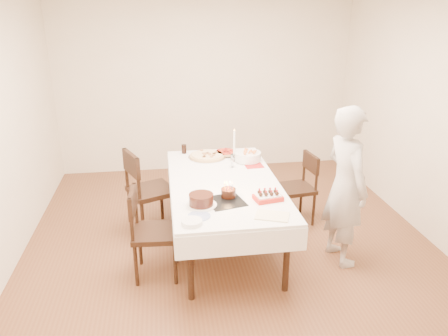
{
  "coord_description": "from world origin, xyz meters",
  "views": [
    {
      "loc": [
        -0.69,
        -4.18,
        2.54
      ],
      "look_at": [
        -0.07,
        0.07,
        0.9
      ],
      "focal_mm": 35.0,
      "sensor_mm": 36.0,
      "label": 1
    }
  ],
  "objects": [
    {
      "name": "birthday_cake",
      "position": [
        -0.09,
        -0.36,
        0.84
      ],
      "size": [
        0.17,
        0.17,
        0.15
      ],
      "primitive_type": "cylinder",
      "rotation": [
        0.0,
        0.0,
        -0.17
      ],
      "color": "#34180E",
      "rests_on": "dining_table"
    },
    {
      "name": "wall_right",
      "position": [
        2.25,
        0.0,
        1.35
      ],
      "size": [
        0.04,
        5.0,
        2.7
      ],
      "primitive_type": "cube",
      "color": "beige",
      "rests_on": "floor"
    },
    {
      "name": "red_placemat",
      "position": [
        0.34,
        0.48,
        0.75
      ],
      "size": [
        0.22,
        0.22,
        0.01
      ],
      "primitive_type": "cube",
      "rotation": [
        0.0,
        0.0,
        0.06
      ],
      "color": "#B21E1E",
      "rests_on": "dining_table"
    },
    {
      "name": "taper_candle",
      "position": [
        0.15,
        0.69,
        0.95
      ],
      "size": [
        0.1,
        0.1,
        0.4
      ],
      "primitive_type": "cylinder",
      "rotation": [
        0.0,
        0.0,
        0.12
      ],
      "color": "white",
      "rests_on": "dining_table"
    },
    {
      "name": "wall_front",
      "position": [
        0.0,
        -2.5,
        1.35
      ],
      "size": [
        4.5,
        0.04,
        2.7
      ],
      "primitive_type": "cube",
      "color": "beige",
      "rests_on": "floor"
    },
    {
      "name": "box_lid",
      "position": [
        0.24,
        -0.81,
        0.75
      ],
      "size": [
        0.34,
        0.29,
        0.02
      ],
      "primitive_type": "cube",
      "rotation": [
        0.0,
        0.0,
        -0.37
      ],
      "color": "beige",
      "rests_on": "dining_table"
    },
    {
      "name": "strawberry_box",
      "position": [
        0.28,
        -0.47,
        0.78
      ],
      "size": [
        0.29,
        0.22,
        0.07
      ],
      "primitive_type": null,
      "rotation": [
        0.0,
        0.0,
        0.18
      ],
      "color": "#B21E14",
      "rests_on": "dining_table"
    },
    {
      "name": "chair_right_savory",
      "position": [
        0.86,
        0.46,
        0.43
      ],
      "size": [
        0.5,
        0.5,
        0.86
      ],
      "primitive_type": null,
      "rotation": [
        0.0,
        0.0,
        0.14
      ],
      "color": "black",
      "rests_on": "floor"
    },
    {
      "name": "dining_table",
      "position": [
        -0.07,
        0.07,
        0.38
      ],
      "size": [
        1.67,
        2.37,
        0.75
      ],
      "primitive_type": "cube",
      "rotation": [
        0.0,
        0.0,
        0.27
      ],
      "color": "silver",
      "rests_on": "floor"
    },
    {
      "name": "shaker_pair",
      "position": [
        0.09,
        0.45,
        0.79
      ],
      "size": [
        0.1,
        0.1,
        0.09
      ],
      "primitive_type": null,
      "rotation": [
        0.0,
        0.0,
        -0.35
      ],
      "color": "white",
      "rests_on": "dining_table"
    },
    {
      "name": "chair_left_dessert",
      "position": [
        -0.8,
        -0.43,
        0.46
      ],
      "size": [
        0.5,
        0.5,
        0.92
      ],
      "primitive_type": null,
      "rotation": [
        0.0,
        0.0,
        3.07
      ],
      "color": "black",
      "rests_on": "floor"
    },
    {
      "name": "china_plate",
      "position": [
        -0.41,
        -0.71,
        0.75
      ],
      "size": [
        0.27,
        0.27,
        0.01
      ],
      "primitive_type": "cylinder",
      "rotation": [
        0.0,
        0.0,
        0.37
      ],
      "color": "white",
      "rests_on": "dining_table"
    },
    {
      "name": "pizza_pepperoni",
      "position": [
        0.08,
        0.92,
        0.77
      ],
      "size": [
        0.37,
        0.37,
        0.04
      ],
      "primitive_type": "cylinder",
      "rotation": [
        0.0,
        0.0,
        0.33
      ],
      "color": "red",
      "rests_on": "dining_table"
    },
    {
      "name": "floor",
      "position": [
        0.0,
        0.0,
        0.0
      ],
      "size": [
        5.0,
        5.0,
        0.0
      ],
      "primitive_type": "plane",
      "color": "brown",
      "rests_on": "ground"
    },
    {
      "name": "pizza_white",
      "position": [
        -0.16,
        0.83,
        0.77
      ],
      "size": [
        0.62,
        0.62,
        0.04
      ],
      "primitive_type": "cylinder",
      "rotation": [
        0.0,
        0.0,
        -0.43
      ],
      "color": "beige",
      "rests_on": "dining_table"
    },
    {
      "name": "pasta_bowl",
      "position": [
        0.3,
        0.65,
        0.81
      ],
      "size": [
        0.4,
        0.4,
        0.1
      ],
      "primitive_type": "cylinder",
      "rotation": [
        0.0,
        0.0,
        -0.32
      ],
      "color": "white",
      "rests_on": "dining_table"
    },
    {
      "name": "plate_stack",
      "position": [
        -0.48,
        -0.85,
        0.77
      ],
      "size": [
        0.24,
        0.24,
        0.04
      ],
      "primitive_type": "cylinder",
      "rotation": [
        0.0,
        0.0,
        0.37
      ],
      "color": "white",
      "rests_on": "dining_table"
    },
    {
      "name": "chair_left_savory",
      "position": [
        -0.85,
        0.48,
        0.51
      ],
      "size": [
        0.68,
        0.68,
        1.01
      ],
      "primitive_type": null,
      "rotation": [
        0.0,
        0.0,
        3.54
      ],
      "color": "black",
      "rests_on": "floor"
    },
    {
      "name": "cola_glass",
      "position": [
        -0.43,
        1.04,
        0.81
      ],
      "size": [
        0.08,
        0.08,
        0.11
      ],
      "primitive_type": "cylinder",
      "rotation": [
        0.0,
        0.0,
        -0.36
      ],
      "color": "black",
      "rests_on": "dining_table"
    },
    {
      "name": "person",
      "position": [
        1.08,
        -0.42,
        0.82
      ],
      "size": [
        0.49,
        0.66,
        1.64
      ],
      "primitive_type": "imported",
      "rotation": [
        0.0,
        0.0,
        1.75
      ],
      "color": "beige",
      "rests_on": "floor"
    },
    {
      "name": "wall_back",
      "position": [
        0.0,
        2.5,
        1.35
      ],
      "size": [
        4.5,
        0.04,
        2.7
      ],
      "primitive_type": "cube",
      "color": "beige",
      "rests_on": "floor"
    },
    {
      "name": "layer_cake",
      "position": [
        -0.36,
        -0.5,
        0.81
      ],
      "size": [
        0.37,
        0.37,
        0.12
      ],
      "primitive_type": "cylinder",
      "rotation": [
        0.0,
        0.0,
        0.35
      ],
      "color": "#34150D",
      "rests_on": "dining_table"
    },
    {
      "name": "cake_board",
      "position": [
        -0.13,
        -0.45,
        0.75
      ],
      "size": [
        0.4,
        0.4,
        0.01
      ],
      "primitive_type": "cube",
      "rotation": [
        0.0,
        0.0,
        0.23
      ],
      "color": "black",
      "rests_on": "dining_table"
    }
  ]
}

